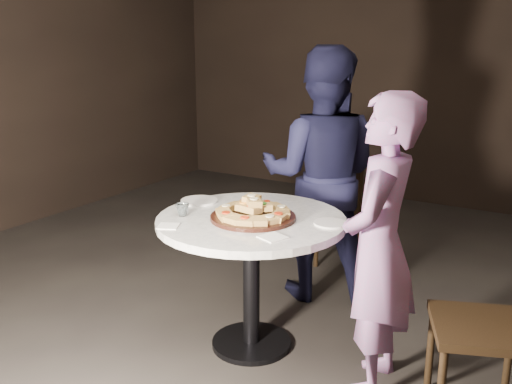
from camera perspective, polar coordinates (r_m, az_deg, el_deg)
floor at (r=3.37m, az=-0.81°, el=-15.22°), size 7.00×7.00×0.00m
table at (r=3.12m, az=-0.48°, el=-5.05°), size 1.31×1.31×0.77m
serving_board at (r=3.04m, az=-0.30°, el=-2.53°), size 0.54×0.54×0.02m
focaccia_pile at (r=3.03m, az=-0.30°, el=-1.80°), size 0.41×0.41×0.11m
plate_left at (r=3.37m, az=-5.70°, el=-0.88°), size 0.24×0.24×0.01m
plate_right at (r=2.98m, az=7.43°, el=-3.11°), size 0.23×0.23×0.01m
water_glass at (r=3.11m, az=-7.36°, el=-1.77°), size 0.09×0.09×0.07m
napkin_near at (r=2.96m, az=-8.77°, el=-3.38°), size 0.14×0.14×0.01m
napkin_far at (r=2.76m, az=1.69°, el=-4.54°), size 0.15×0.15×0.01m
chair_far at (r=4.26m, az=8.81°, el=-1.17°), size 0.50×0.51×0.90m
chair_right at (r=2.79m, az=23.73°, el=-11.20°), size 0.57×0.56×0.91m
diner_navy at (r=3.76m, az=6.51°, el=1.67°), size 0.97×0.86×1.66m
diner_teal at (r=2.79m, az=12.21°, el=-5.43°), size 0.41×0.57×1.48m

